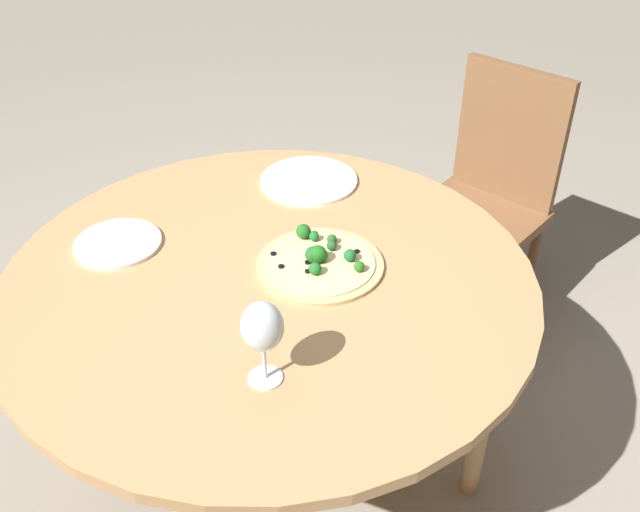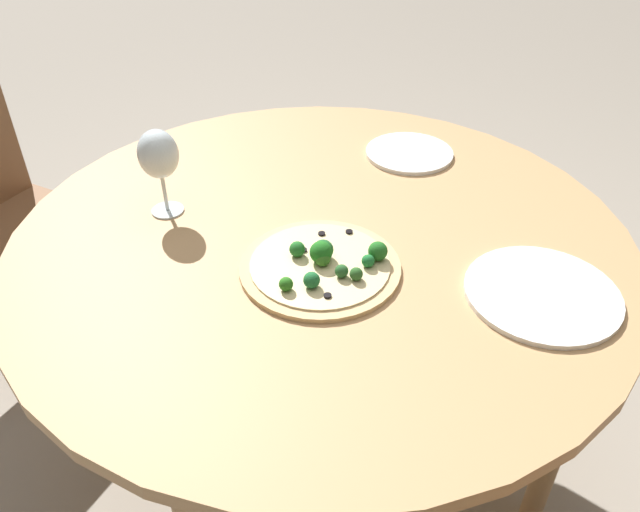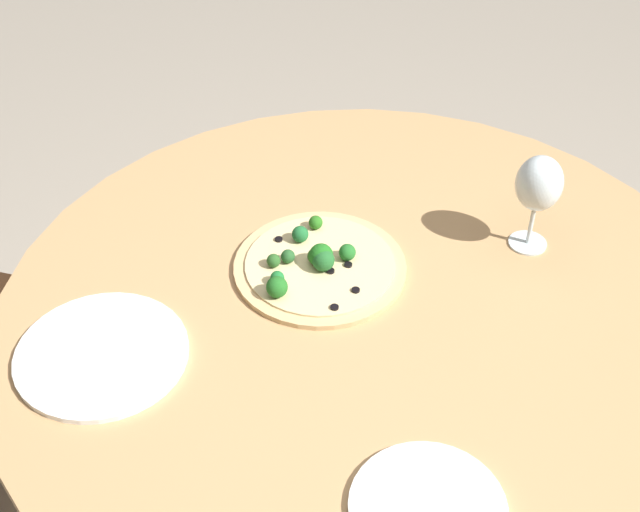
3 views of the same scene
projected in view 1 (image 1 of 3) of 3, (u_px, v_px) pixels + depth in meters
The scene contains 7 objects.
ground_plane at pixel (279, 471), 2.07m from camera, with size 12.00×12.00×0.00m, color gray.
dining_table at pixel (269, 295), 1.69m from camera, with size 1.24×1.24×0.72m.
chair_2 at pixel (485, 195), 2.42m from camera, with size 0.46×0.46×0.89m.
pizza at pixel (320, 261), 1.67m from camera, with size 0.30×0.30×0.06m.
wine_glass at pixel (262, 328), 1.30m from camera, with size 0.08×0.08×0.19m.
plate_near at pixel (118, 243), 1.74m from camera, with size 0.21×0.21×0.01m.
plate_far at pixel (309, 180), 1.99m from camera, with size 0.27×0.27×0.01m.
Camera 1 is at (0.73, 1.10, 1.72)m, focal length 40.00 mm.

